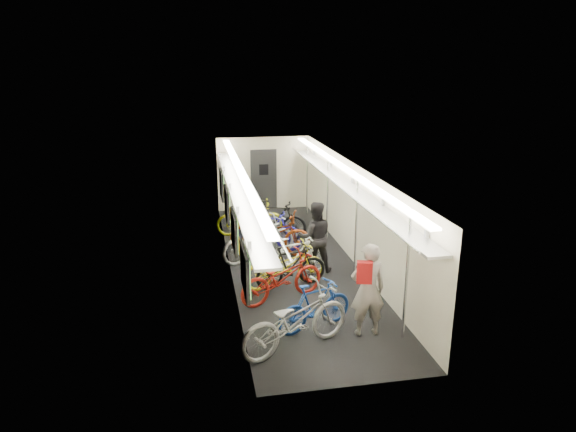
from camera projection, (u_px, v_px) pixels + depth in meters
name	position (u px, v px, depth m)	size (l,w,h in m)	color
train_car_shell	(272.00, 191.00, 12.58)	(10.00, 10.00, 10.00)	black
bicycle_0	(296.00, 320.00, 8.57)	(0.73, 2.10, 1.10)	#A5A5A9
bicycle_1	(315.00, 306.00, 9.27)	(0.43, 1.54, 0.92)	#19409B
bicycle_2	(282.00, 278.00, 10.40)	(0.66, 1.88, 0.99)	#9F1B11
bicycle_3	(291.00, 266.00, 11.04)	(0.45, 1.60, 0.96)	black
bicycle_4	(285.00, 266.00, 11.05)	(0.64, 1.84, 0.97)	yellow
bicycle_5	(294.00, 257.00, 11.50)	(0.46, 1.64, 0.99)	white
bicycle_6	(259.00, 239.00, 12.57)	(0.71, 2.03, 1.07)	#ACADB1
bicycle_7	(268.00, 230.00, 13.20)	(0.51, 1.80, 1.08)	navy
bicycle_8	(271.00, 233.00, 12.90)	(0.75, 2.14, 1.12)	maroon
bicycle_9	(275.00, 219.00, 14.13)	(0.51, 1.81, 1.09)	black
bicycle_10	(250.00, 218.00, 14.41)	(0.65, 1.87, 0.98)	yellow
passenger_near	(368.00, 290.00, 8.98)	(0.63, 0.41, 1.72)	gray
passenger_mid	(315.00, 237.00, 11.80)	(0.81, 0.63, 1.67)	black
backpack	(364.00, 272.00, 8.67)	(0.26, 0.14, 0.38)	#A41011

